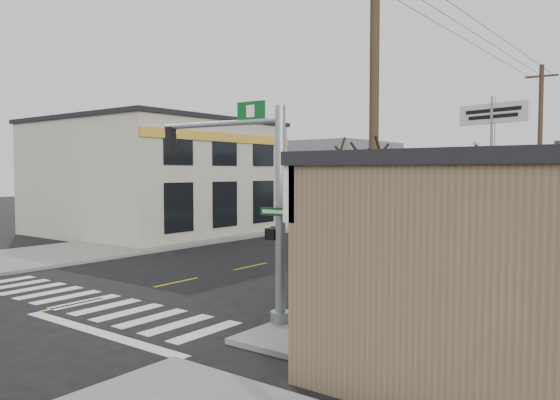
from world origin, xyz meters
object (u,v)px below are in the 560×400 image
Objects in this scene: fire_hydrant at (426,294)px; utility_pole_far at (540,150)px; utility_pole_near at (374,124)px; lamp_post at (477,192)px; dance_center_sign at (493,136)px; traffic_signal_pole at (260,189)px; bare_tree at (361,151)px; guide_sign at (425,229)px.

utility_pole_far reaches higher than fire_hydrant.
fire_hydrant is 4.89m from utility_pole_near.
utility_pole_near is (0.09, -9.06, 2.07)m from lamp_post.
traffic_signal_pole is at bearing -80.04° from dance_center_sign.
utility_pole_far is at bearing 93.11° from fire_hydrant.
fire_hydrant is at bearing -66.45° from dance_center_sign.
utility_pole_near is (-0.00, 0.71, 0.73)m from bare_tree.
guide_sign reaches higher than fire_hydrant.
bare_tree is (0.22, -4.85, 2.41)m from guide_sign.
lamp_post is (1.87, 11.45, -0.37)m from traffic_signal_pole.
bare_tree is (-1.00, -1.95, 3.90)m from fire_hydrant.
utility_pole_near is at bearing -74.62° from lamp_post.
lamp_post is at bearing 96.16° from utility_pole_near.
traffic_signal_pole is at bearing -99.86° from utility_pole_far.
traffic_signal_pole reaches higher than bare_tree.
dance_center_sign is 12.68m from bare_tree.
traffic_signal_pole is 1.10× the size of lamp_post.
utility_pole_far is (0.22, 15.51, 3.06)m from guide_sign.
guide_sign is at bearing -95.62° from utility_pole_far.
utility_pole_near is at bearing -128.70° from fire_hydrant.
utility_pole_near reaches higher than bare_tree.
lamp_post is 9.86m from bare_tree.
guide_sign is (1.73, 6.53, -1.44)m from traffic_signal_pole.
guide_sign is 5.42m from bare_tree.
dance_center_sign is at bearing 109.94° from lamp_post.
fire_hydrant is at bearing 56.91° from utility_pole_near.
fire_hydrant is 0.07× the size of utility_pole_near.
lamp_post is at bearing 87.80° from guide_sign.
guide_sign is at bearing -76.76° from lamp_post.
traffic_signal_pole is 1.92× the size of guide_sign.
lamp_post reaches higher than fire_hydrant.
bare_tree is (0.34, -12.63, -1.02)m from dance_center_sign.
dance_center_sign reaches higher than guide_sign.
traffic_signal_pole is at bearing -129.06° from fire_hydrant.
guide_sign is 0.41× the size of dance_center_sign.
utility_pole_far is (0.34, 7.73, -0.37)m from dance_center_sign.
utility_pole_far is (0.00, 19.66, -0.08)m from utility_pole_near.
lamp_post is at bearing -68.51° from dance_center_sign.
utility_pole_near is 1.02× the size of utility_pole_far.
traffic_signal_pole is at bearing -139.23° from bare_tree.
guide_sign is 0.29× the size of utility_pole_near.
dance_center_sign is at bearing 97.26° from utility_pole_near.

